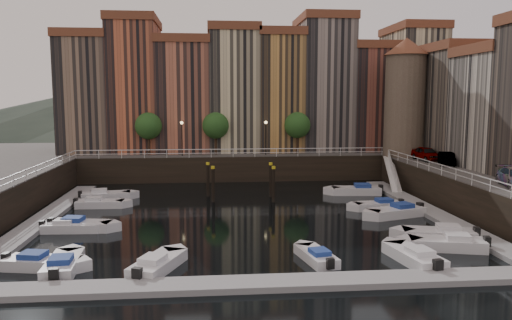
{
  "coord_description": "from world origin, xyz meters",
  "views": [
    {
      "loc": [
        -2.63,
        -42.22,
        9.95
      ],
      "look_at": [
        1.6,
        4.0,
        4.13
      ],
      "focal_mm": 35.0,
      "sensor_mm": 36.0,
      "label": 1
    }
  ],
  "objects": [
    {
      "name": "corner_tower",
      "position": [
        20.0,
        14.5,
        10.19
      ],
      "size": [
        5.2,
        5.2,
        13.8
      ],
      "color": "#6B5B4C",
      "rests_on": "quay_right"
    },
    {
      "name": "boat_left_1",
      "position": [
        -13.14,
        -4.77,
        0.34
      ],
      "size": [
        4.48,
        1.8,
        1.02
      ],
      "rotation": [
        0.0,
        0.0,
        -0.05
      ],
      "color": "silver",
      "rests_on": "ground"
    },
    {
      "name": "promenade_trees",
      "position": [
        -1.33,
        18.2,
        6.58
      ],
      "size": [
        21.2,
        3.2,
        5.2
      ],
      "color": "black",
      "rests_on": "quay_far"
    },
    {
      "name": "quay_far",
      "position": [
        0.0,
        26.0,
        1.5
      ],
      "size": [
        80.0,
        20.0,
        3.0
      ],
      "primitive_type": "cube",
      "color": "black",
      "rests_on": "ground"
    },
    {
      "name": "boat_near_1",
      "position": [
        -5.8,
        -13.97,
        0.37
      ],
      "size": [
        3.28,
        4.85,
        1.1
      ],
      "rotation": [
        0.0,
        0.0,
        1.19
      ],
      "color": "silver",
      "rests_on": "ground"
    },
    {
      "name": "boat_near_3",
      "position": [
        9.62,
        -14.0,
        0.38
      ],
      "size": [
        2.53,
        5.04,
        1.13
      ],
      "rotation": [
        0.0,
        0.0,
        1.74
      ],
      "color": "silver",
      "rests_on": "ground"
    },
    {
      "name": "boat_right_0",
      "position": [
        12.94,
        -11.62,
        0.39
      ],
      "size": [
        5.2,
        2.94,
        1.16
      ],
      "rotation": [
        0.0,
        0.0,
        2.9
      ],
      "color": "silver",
      "rests_on": "ground"
    },
    {
      "name": "mountains",
      "position": [
        1.72,
        110.0,
        7.92
      ],
      "size": [
        145.0,
        100.0,
        18.0
      ],
      "color": "#2D382D",
      "rests_on": "ground"
    },
    {
      "name": "ground",
      "position": [
        0.0,
        0.0,
        0.0
      ],
      "size": [
        200.0,
        200.0,
        0.0
      ],
      "primitive_type": "plane",
      "color": "black",
      "rests_on": "ground"
    },
    {
      "name": "boat_left_0",
      "position": [
        -12.59,
        -13.03,
        0.36
      ],
      "size": [
        4.76,
        2.51,
        1.07
      ],
      "rotation": [
        0.0,
        0.0,
        -0.2
      ],
      "color": "silver",
      "rests_on": "ground"
    },
    {
      "name": "mooring_pilings",
      "position": [
        0.32,
        6.02,
        1.65
      ],
      "size": [
        6.66,
        3.81,
        3.78
      ],
      "color": "black",
      "rests_on": "ground"
    },
    {
      "name": "car_a",
      "position": [
        20.93,
        10.09,
        3.76
      ],
      "size": [
        2.07,
        4.55,
        1.51
      ],
      "primitive_type": "imported",
      "rotation": [
        0.0,
        0.0,
        0.06
      ],
      "color": "gray",
      "rests_on": "quay_right"
    },
    {
      "name": "boat_right_2",
      "position": [
        12.94,
        -2.43,
        0.4
      ],
      "size": [
        5.33,
        3.34,
        1.2
      ],
      "rotation": [
        0.0,
        0.0,
        3.46
      ],
      "color": "silver",
      "rests_on": "ground"
    },
    {
      "name": "boat_right_4",
      "position": [
        12.45,
        7.44,
        0.4
      ],
      "size": [
        5.32,
        2.34,
        1.2
      ],
      "rotation": [
        0.0,
        0.0,
        3.05
      ],
      "color": "silver",
      "rests_on": "ground"
    },
    {
      "name": "boat_near_0",
      "position": [
        -11.22,
        -13.5,
        0.36
      ],
      "size": [
        2.02,
        4.76,
        1.08
      ],
      "rotation": [
        0.0,
        0.0,
        1.64
      ],
      "color": "silver",
      "rests_on": "ground"
    },
    {
      "name": "boat_near_2",
      "position": [
        3.76,
        -13.19,
        0.32
      ],
      "size": [
        2.23,
        4.19,
        0.94
      ],
      "rotation": [
        0.0,
        0.0,
        1.77
      ],
      "color": "silver",
      "rests_on": "ground"
    },
    {
      "name": "dock_left",
      "position": [
        -16.2,
        -1.0,
        0.17
      ],
      "size": [
        2.0,
        28.0,
        0.35
      ],
      "primitive_type": "cube",
      "color": "gray",
      "rests_on": "ground"
    },
    {
      "name": "boat_right_1",
      "position": [
        13.39,
        -9.45,
        0.4
      ],
      "size": [
        5.32,
        2.97,
        1.19
      ],
      "rotation": [
        0.0,
        0.0,
        2.91
      ],
      "color": "silver",
      "rests_on": "ground"
    },
    {
      "name": "right_terrace",
      "position": [
        26.5,
        3.8,
        9.56
      ],
      "size": [
        9.3,
        24.3,
        14.0
      ],
      "color": "#685C4F",
      "rests_on": "quay_right"
    },
    {
      "name": "car_b",
      "position": [
        21.39,
        6.29,
        3.66
      ],
      "size": [
        2.68,
        4.27,
        1.33
      ],
      "primitive_type": "imported",
      "rotation": [
        0.0,
        0.0,
        -0.34
      ],
      "color": "gray",
      "rests_on": "quay_right"
    },
    {
      "name": "boat_left_2",
      "position": [
        -12.55,
        -4.44,
        0.37
      ],
      "size": [
        4.9,
        2.43,
        1.1
      ],
      "rotation": [
        0.0,
        0.0,
        -0.16
      ],
      "color": "silver",
      "rests_on": "ground"
    },
    {
      "name": "boat_left_4",
      "position": [
        -13.06,
        7.15,
        0.38
      ],
      "size": [
        5.03,
        2.55,
        1.13
      ],
      "rotation": [
        0.0,
        0.0,
        0.17
      ],
      "color": "silver",
      "rests_on": "ground"
    },
    {
      "name": "dock_right",
      "position": [
        16.2,
        -1.0,
        0.17
      ],
      "size": [
        2.0,
        28.0,
        0.35
      ],
      "primitive_type": "cube",
      "color": "gray",
      "rests_on": "ground"
    },
    {
      "name": "far_terrace",
      "position": [
        3.31,
        23.5,
        10.95
      ],
      "size": [
        48.7,
        10.3,
        17.5
      ],
      "color": "#7F6550",
      "rests_on": "quay_far"
    },
    {
      "name": "gangway",
      "position": [
        17.1,
        10.0,
        1.92
      ],
      "size": [
        2.78,
        8.32,
        3.73
      ],
      "color": "white",
      "rests_on": "ground"
    },
    {
      "name": "boat_left_3",
      "position": [
        -12.84,
        3.54,
        0.35
      ],
      "size": [
        4.5,
        1.73,
        1.03
      ],
      "rotation": [
        0.0,
        0.0,
        -0.02
      ],
      "color": "silver",
      "rests_on": "ground"
    },
    {
      "name": "boat_right_3",
      "position": [
        12.36,
        0.38,
        0.35
      ],
      "size": [
        4.63,
        2.02,
        1.05
      ],
      "rotation": [
        0.0,
        0.0,
        3.23
      ],
      "color": "silver",
      "rests_on": "ground"
    },
    {
      "name": "dock_near",
      "position": [
        0.0,
        -17.0,
        0.17
      ],
      "size": [
        30.0,
        2.0,
        0.35
      ],
      "primitive_type": "cube",
      "color": "gray",
      "rests_on": "ground"
    },
    {
      "name": "street_lamps",
      "position": [
        -1.0,
        17.2,
        5.9
      ],
      "size": [
        10.36,
        0.36,
        4.18
      ],
      "color": "black",
      "rests_on": "quay_far"
    },
    {
      "name": "railings",
      "position": [
        0.0,
        4.88,
        3.79
      ],
      "size": [
        36.08,
        34.04,
        0.52
      ],
      "color": "white",
      "rests_on": "ground"
    }
  ]
}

